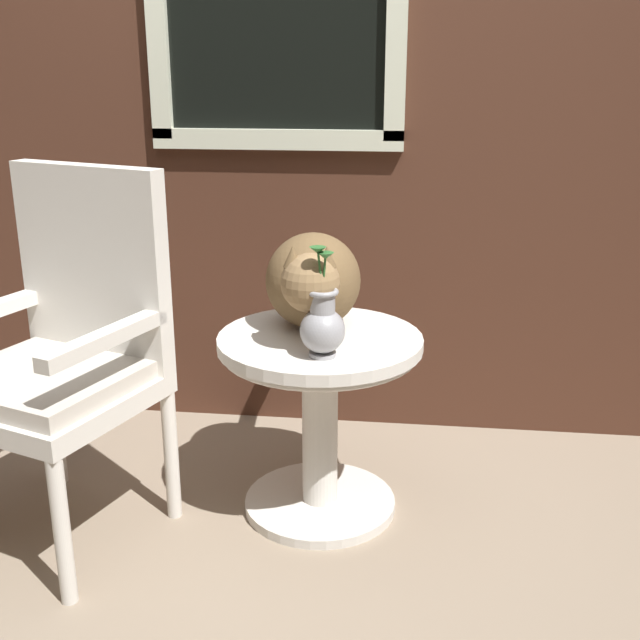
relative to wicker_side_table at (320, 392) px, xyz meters
name	(u,v)px	position (x,y,z in m)	size (l,w,h in m)	color
ground_plane	(289,551)	(-0.06, -0.25, -0.39)	(6.00, 6.00, 0.00)	gray
back_wall	(324,70)	(-0.07, 0.65, 0.92)	(4.00, 0.07, 2.60)	#47281C
wicker_side_table	(320,392)	(0.00, 0.00, 0.00)	(0.60, 0.60, 0.57)	silver
wicker_chair	(66,346)	(-0.71, -0.16, 0.18)	(0.65, 0.64, 1.06)	silver
cat	(313,281)	(-0.03, 0.07, 0.33)	(0.31, 0.66, 0.29)	brown
pewter_vase_with_ivy	(323,324)	(0.03, -0.16, 0.27)	(0.12, 0.12, 0.31)	#99999E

